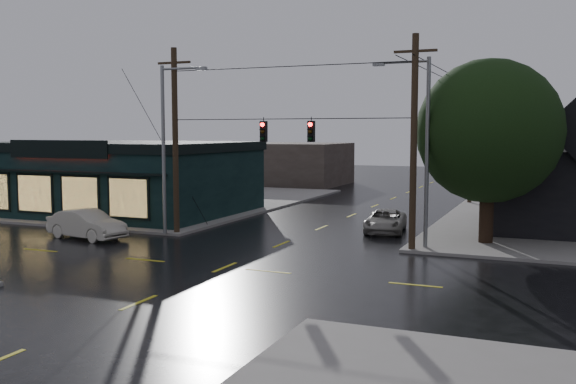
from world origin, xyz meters
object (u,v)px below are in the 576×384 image
at_px(utility_pole_nw, 177,235).
at_px(sedan_cream, 87,224).
at_px(utility_pole_ne, 412,252).
at_px(suv_silver, 385,221).
at_px(corner_tree, 489,131).

height_order(utility_pole_nw, sedan_cream, utility_pole_nw).
bearing_deg(utility_pole_nw, utility_pole_ne, 0.00).
distance_m(utility_pole_nw, suv_silver, 11.69).
relative_size(corner_tree, sedan_cream, 1.94).
bearing_deg(utility_pole_nw, suv_silver, 27.25).
distance_m(utility_pole_ne, sedan_cream, 16.94).
height_order(utility_pole_nw, utility_pole_ne, same).
relative_size(utility_pole_ne, sedan_cream, 2.16).
distance_m(corner_tree, suv_silver, 7.89).
bearing_deg(sedan_cream, corner_tree, -62.25).
xyz_separation_m(corner_tree, sedan_cream, (-19.69, -6.17, -4.90)).
relative_size(utility_pole_ne, suv_silver, 2.24).
xyz_separation_m(corner_tree, utility_pole_ne, (-3.04, -3.18, -5.67)).
height_order(corner_tree, suv_silver, corner_tree).
bearing_deg(utility_pole_ne, utility_pole_nw, 180.00).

